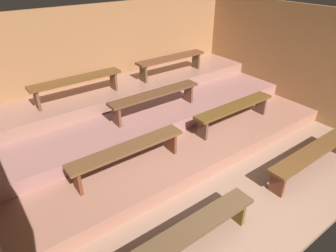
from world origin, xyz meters
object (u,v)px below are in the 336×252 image
at_px(bench_lower_right, 235,109).
at_px(bench_upper_right, 171,60).
at_px(bench_floor_right, 313,154).
at_px(bench_upper_left, 77,82).
at_px(bench_middle_center, 155,96).
at_px(bench_lower_left, 128,151).
at_px(bench_floor_left, 186,235).

bearing_deg(bench_lower_right, bench_upper_right, 91.53).
relative_size(bench_floor_right, bench_upper_left, 1.15).
bearing_deg(bench_upper_right, bench_floor_right, -86.51).
relative_size(bench_lower_right, bench_upper_right, 1.07).
distance_m(bench_middle_center, bench_upper_left, 1.55).
bearing_deg(bench_floor_right, bench_lower_left, 148.16).
relative_size(bench_upper_left, bench_upper_right, 1.00).
relative_size(bench_lower_right, bench_middle_center, 0.99).
xyz_separation_m(bench_middle_center, bench_upper_right, (1.16, 1.01, 0.25)).
bearing_deg(bench_floor_left, bench_upper_left, 86.51).
height_order(bench_floor_right, bench_lower_right, bench_lower_right).
height_order(bench_upper_left, bench_upper_right, same).
distance_m(bench_floor_right, bench_lower_left, 3.06).
bearing_deg(bench_lower_right, bench_floor_right, -84.08).
distance_m(bench_floor_left, bench_upper_left, 3.68).
height_order(bench_floor_left, bench_upper_left, bench_upper_left).
bearing_deg(bench_upper_left, bench_floor_right, -54.86).
height_order(bench_middle_center, bench_upper_right, bench_upper_right).
height_order(bench_lower_right, bench_upper_left, bench_upper_left).
bearing_deg(bench_floor_left, bench_lower_left, 84.08).
height_order(bench_lower_left, bench_upper_right, bench_upper_right).
height_order(bench_floor_right, bench_upper_left, bench_upper_left).
relative_size(bench_floor_left, bench_upper_left, 1.15).
bearing_deg(bench_floor_right, bench_upper_left, 125.14).
distance_m(bench_floor_left, bench_lower_left, 1.63).
relative_size(bench_lower_left, bench_upper_right, 1.07).
distance_m(bench_floor_right, bench_middle_center, 2.98).
relative_size(bench_floor_right, bench_middle_center, 1.07).
bearing_deg(bench_floor_right, bench_middle_center, 118.12).
relative_size(bench_floor_left, bench_middle_center, 1.07).
distance_m(bench_floor_left, bench_middle_center, 2.97).
relative_size(bench_lower_left, bench_middle_center, 0.99).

